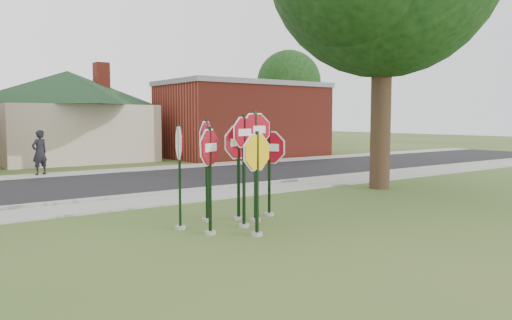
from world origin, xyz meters
TOP-DOWN VIEW (x-y plane):
  - ground at (0.00, 0.00)m, footprint 120.00×120.00m
  - sidewalk_near at (0.00, 5.50)m, footprint 60.00×1.60m
  - road at (0.00, 10.00)m, footprint 60.00×7.00m
  - sidewalk_far at (0.00, 14.30)m, footprint 60.00×1.60m
  - curb at (0.00, 6.50)m, footprint 60.00×0.20m
  - stop_sign_center at (0.06, 1.14)m, footprint 0.94×0.30m
  - stop_sign_yellow at (-0.20, 0.28)m, footprint 1.08×0.24m
  - stop_sign_left at (-0.92, 0.98)m, footprint 0.94×0.59m
  - stop_sign_right at (0.64, 1.49)m, footprint 1.08×0.24m
  - stop_sign_back_right at (0.43, 1.90)m, footprint 1.14×0.24m
  - stop_sign_back_left at (-0.30, 2.18)m, footprint 0.90×0.75m
  - stop_sign_far_right at (1.33, 1.85)m, footprint 0.60×1.00m
  - stop_sign_far_left at (-1.21, 1.80)m, footprint 0.33×0.98m
  - building_house at (2.00, 22.00)m, footprint 11.60×11.60m
  - building_brick at (12.00, 18.50)m, footprint 10.20×6.20m
  - bg_tree_right at (22.00, 26.00)m, footprint 5.60×5.60m
  - pedestrian at (-1.32, 14.48)m, footprint 0.82×0.69m

SIDE VIEW (x-z plane):
  - ground at x=0.00m, z-range 0.00..0.00m
  - road at x=0.00m, z-range 0.00..0.04m
  - sidewalk_near at x=0.00m, z-range 0.00..0.06m
  - sidewalk_far at x=0.00m, z-range 0.00..0.06m
  - curb at x=0.00m, z-range 0.00..0.14m
  - pedestrian at x=-1.32m, z-range 0.06..1.97m
  - stop_sign_yellow at x=-0.20m, z-range 0.25..2.57m
  - stop_sign_far_right at x=1.33m, z-range 0.26..2.58m
  - stop_sign_left at x=-0.92m, z-range 0.28..2.70m
  - stop_sign_far_left at x=-1.21m, z-range 0.27..2.72m
  - stop_sign_back_right at x=0.43m, z-range 0.30..2.77m
  - stop_sign_back_left at x=-0.30m, z-range 0.33..2.91m
  - stop_sign_center at x=0.06m, z-range 0.30..2.95m
  - stop_sign_right at x=0.64m, z-range 0.36..3.11m
  - building_brick at x=12.00m, z-range 0.03..4.78m
  - building_house at x=2.00m, z-range 0.55..6.75m
  - bg_tree_right at x=22.00m, z-range 1.38..9.78m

